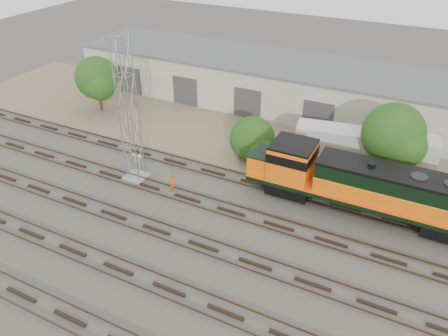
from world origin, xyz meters
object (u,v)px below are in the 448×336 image
at_px(locomotive, 363,185).
at_px(worker, 172,183).
at_px(signal_tower, 129,114).
at_px(semi_trailer, 367,146).

height_order(locomotive, worker, locomotive).
bearing_deg(locomotive, signal_tower, -168.65).
distance_m(locomotive, worker, 15.31).
bearing_deg(signal_tower, locomotive, 11.35).
xyz_separation_m(locomotive, worker, (-14.67, -4.00, -1.76)).
bearing_deg(locomotive, semi_trailer, 97.92).
distance_m(locomotive, signal_tower, 19.31).
xyz_separation_m(worker, semi_trailer, (13.72, 10.81, 1.55)).
relative_size(worker, semi_trailer, 0.13).
bearing_deg(semi_trailer, signal_tower, -158.68).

